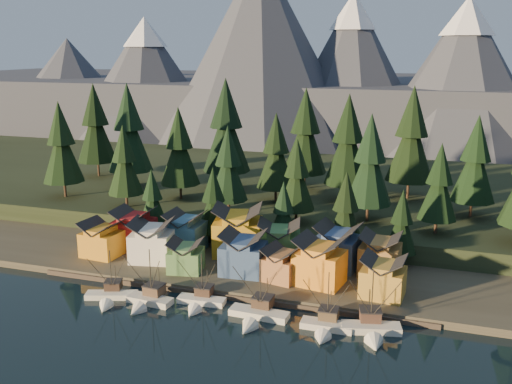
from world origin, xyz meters
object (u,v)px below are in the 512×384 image
(house_back_1, at_px, (185,231))
(boat_3, at_px, (199,295))
(boat_6, at_px, (372,322))
(house_front_1, at_px, (152,239))
(house_back_0, at_px, (134,227))
(boat_1, at_px, (110,291))
(boat_2, at_px, (147,293))
(house_front_0, at_px, (102,238))
(boat_5, at_px, (326,319))
(boat_4, at_px, (257,308))

(house_back_1, bearing_deg, boat_3, -59.52)
(boat_3, distance_m, boat_6, 32.10)
(house_front_1, distance_m, house_back_0, 9.63)
(boat_1, distance_m, house_back_0, 25.77)
(boat_1, xyz_separation_m, boat_6, (49.26, 1.86, 0.46))
(boat_3, bearing_deg, boat_2, -165.98)
(house_front_0, relative_size, house_front_1, 0.85)
(boat_5, height_order, house_front_0, boat_5)
(boat_6, distance_m, house_front_1, 52.53)
(boat_3, xyz_separation_m, house_back_1, (-13.22, 22.73, 4.24))
(boat_6, bearing_deg, boat_2, 168.74)
(boat_3, distance_m, boat_4, 12.17)
(house_back_0, bearing_deg, boat_4, -34.44)
(house_front_0, bearing_deg, boat_1, -49.22)
(boat_3, height_order, house_front_0, boat_3)
(boat_4, distance_m, boat_6, 20.13)
(boat_4, xyz_separation_m, boat_6, (20.11, 0.87, 0.18))
(house_back_0, bearing_deg, boat_2, -58.84)
(boat_5, distance_m, house_back_1, 45.59)
(house_back_0, bearing_deg, boat_5, -27.93)
(boat_1, height_order, house_back_1, house_back_1)
(boat_2, distance_m, house_back_0, 28.89)
(boat_1, distance_m, house_front_0, 21.64)
(boat_2, xyz_separation_m, house_front_0, (-20.24, 16.99, 3.34))
(house_front_0, distance_m, house_back_1, 18.58)
(boat_4, distance_m, house_front_0, 44.82)
(boat_1, height_order, boat_5, boat_5)
(boat_4, xyz_separation_m, house_front_0, (-41.61, 16.29, 3.54))
(boat_1, height_order, boat_6, boat_6)
(house_back_0, relative_size, house_back_1, 1.03)
(boat_2, distance_m, boat_6, 41.51)
(boat_1, relative_size, house_back_0, 1.15)
(boat_2, xyz_separation_m, boat_4, (21.37, 0.70, -0.20))
(boat_5, height_order, house_back_0, house_back_0)
(boat_2, distance_m, house_back_1, 26.23)
(house_front_1, bearing_deg, boat_1, -99.48)
(house_front_1, bearing_deg, boat_4, -41.23)
(boat_2, xyz_separation_m, boat_3, (9.41, 2.93, -0.35))
(boat_5, relative_size, house_back_0, 1.20)
(boat_5, relative_size, house_back_1, 1.24)
(boat_3, bearing_deg, house_back_0, 137.38)
(boat_1, relative_size, boat_5, 0.96)
(boat_1, height_order, house_front_0, house_front_0)
(boat_1, xyz_separation_m, house_front_1, (-0.51, 18.21, 4.36))
(boat_4, xyz_separation_m, house_front_1, (-29.65, 17.22, 4.08))
(boat_5, bearing_deg, house_front_1, 156.44)
(boat_4, bearing_deg, boat_1, -174.91)
(house_front_1, bearing_deg, boat_2, -76.27)
(boat_3, relative_size, house_front_1, 1.05)
(house_front_1, bearing_deg, boat_3, -51.37)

